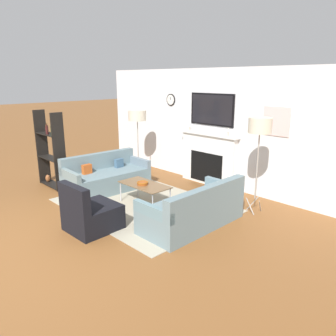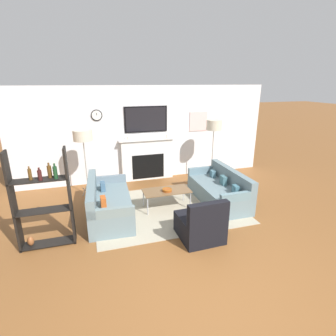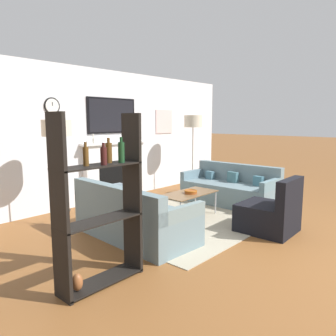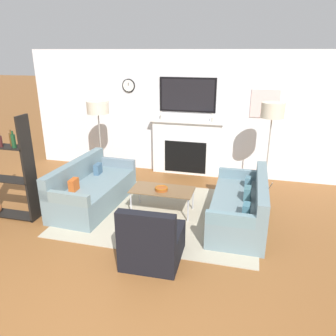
# 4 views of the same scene
# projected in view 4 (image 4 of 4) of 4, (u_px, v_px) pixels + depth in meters

# --- Properties ---
(ground_plane) EXTENTS (60.00, 60.00, 0.00)m
(ground_plane) POSITION_uv_depth(u_px,v_px,m) (101.00, 318.00, 3.48)
(ground_plane) COLOR brown
(fireplace_wall) EXTENTS (7.41, 0.28, 2.70)m
(fireplace_wall) POSITION_uv_depth(u_px,v_px,m) (188.00, 120.00, 7.23)
(fireplace_wall) COLOR white
(fireplace_wall) RESTS_ON ground_plane
(area_rug) EXTENTS (3.27, 2.47, 0.01)m
(area_rug) POSITION_uv_depth(u_px,v_px,m) (162.00, 213.00, 5.72)
(area_rug) COLOR #AAA18A
(area_rug) RESTS_ON ground_plane
(couch_left) EXTENTS (0.95, 1.90, 0.81)m
(couch_left) POSITION_uv_depth(u_px,v_px,m) (92.00, 190.00, 5.94)
(couch_left) COLOR slate
(couch_left) RESTS_ON ground_plane
(couch_right) EXTENTS (0.84, 1.89, 0.79)m
(couch_right) POSITION_uv_depth(u_px,v_px,m) (241.00, 207.00, 5.32)
(couch_right) COLOR slate
(couch_right) RESTS_ON ground_plane
(armchair) EXTENTS (0.76, 0.81, 0.85)m
(armchair) POSITION_uv_depth(u_px,v_px,m) (152.00, 243.00, 4.34)
(armchair) COLOR black
(armchair) RESTS_ON ground_plane
(coffee_table) EXTENTS (1.07, 0.54, 0.44)m
(coffee_table) POSITION_uv_depth(u_px,v_px,m) (162.00, 191.00, 5.62)
(coffee_table) COLOR brown
(coffee_table) RESTS_ON ground_plane
(decorative_bowl) EXTENTS (0.22, 0.22, 0.06)m
(decorative_bowl) POSITION_uv_depth(u_px,v_px,m) (161.00, 189.00, 5.55)
(decorative_bowl) COLOR #9B481A
(decorative_bowl) RESTS_ON coffee_table
(floor_lamp_left) EXTENTS (0.45, 0.45, 1.70)m
(floor_lamp_left) POSITION_uv_depth(u_px,v_px,m) (98.00, 108.00, 6.77)
(floor_lamp_left) COLOR #9E998E
(floor_lamp_left) RESTS_ON ground_plane
(floor_lamp_right) EXTENTS (0.42, 0.42, 1.80)m
(floor_lamp_right) POSITION_uv_depth(u_px,v_px,m) (273.00, 111.00, 5.93)
(floor_lamp_right) COLOR #9E998E
(floor_lamp_right) RESTS_ON ground_plane
(shelf_unit) EXTENTS (0.92, 0.28, 1.76)m
(shelf_unit) POSITION_uv_depth(u_px,v_px,m) (6.00, 170.00, 5.34)
(shelf_unit) COLOR black
(shelf_unit) RESTS_ON ground_plane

